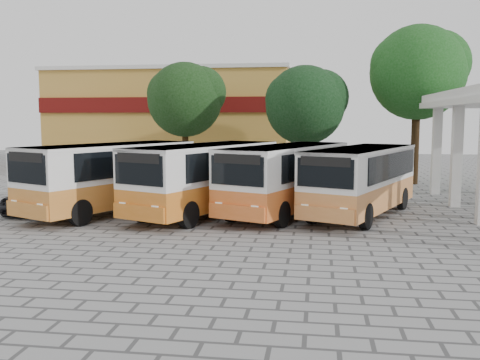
% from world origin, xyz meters
% --- Properties ---
extents(ground, '(90.00, 90.00, 0.00)m').
position_xyz_m(ground, '(0.00, 0.00, 0.00)').
color(ground, gray).
rests_on(ground, ground).
extents(shophouse_block, '(20.40, 10.40, 8.30)m').
position_xyz_m(shophouse_block, '(-11.00, 25.99, 4.16)').
color(shophouse_block, '#BB8833').
rests_on(shophouse_block, ground).
extents(bus_far_left, '(5.86, 9.02, 3.03)m').
position_xyz_m(bus_far_left, '(-7.50, 2.21, 1.75)').
color(bus_far_left, orange).
rests_on(bus_far_left, ground).
extents(bus_centre_left, '(5.60, 9.00, 3.03)m').
position_xyz_m(bus_centre_left, '(-3.36, 2.40, 1.75)').
color(bus_centre_left, orange).
rests_on(bus_centre_left, ground).
extents(bus_centre_right, '(5.46, 8.86, 2.98)m').
position_xyz_m(bus_centre_right, '(0.10, 2.99, 1.73)').
color(bus_centre_right, orange).
rests_on(bus_centre_right, ground).
extents(bus_far_right, '(5.39, 8.64, 2.91)m').
position_xyz_m(bus_far_right, '(3.27, 3.03, 1.68)').
color(bus_far_right, '#D5823E').
rests_on(bus_far_right, ground).
extents(tree_left, '(5.23, 4.98, 7.88)m').
position_xyz_m(tree_left, '(-7.37, 15.25, 5.55)').
color(tree_left, '#33210C').
rests_on(tree_left, ground).
extents(tree_middle, '(5.15, 4.90, 7.42)m').
position_xyz_m(tree_middle, '(0.65, 13.70, 5.12)').
color(tree_middle, '#472B19').
rests_on(tree_middle, ground).
extents(tree_right, '(6.16, 5.87, 9.91)m').
position_xyz_m(tree_right, '(7.56, 15.05, 7.16)').
color(tree_right, '#2F1F0F').
rests_on(tree_right, ground).
extents(parked_car, '(2.62, 4.57, 1.20)m').
position_xyz_m(parked_car, '(-11.00, 2.09, 0.60)').
color(parked_car, black).
rests_on(parked_car, ground).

